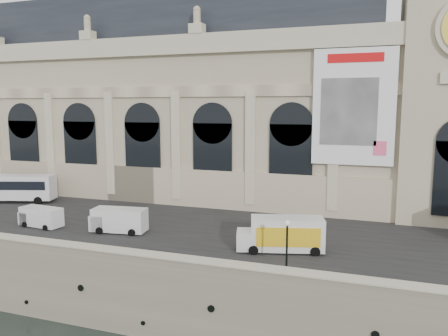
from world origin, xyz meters
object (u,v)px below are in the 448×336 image
object	(u,v)px
bus_left	(7,187)
lamp_right	(287,248)
van_c	(116,220)
box_truck	(282,234)
van_b	(39,217)

from	to	relation	value
bus_left	lamp_right	xyz separation A→B (m)	(41.33, -13.58, 0.06)
van_c	box_truck	distance (m)	17.58
lamp_right	van_b	bearing A→B (deg)	170.17
van_c	lamp_right	world-z (taller)	lamp_right
box_truck	lamp_right	size ratio (longest dim) A/B	1.86
bus_left	van_c	bearing A→B (deg)	-19.25
bus_left	box_truck	bearing A→B (deg)	-11.52
bus_left	box_truck	world-z (taller)	bus_left
van_b	box_truck	bearing A→B (deg)	1.20
lamp_right	bus_left	bearing A→B (deg)	161.81
bus_left	van_b	size ratio (longest dim) A/B	2.55
bus_left	van_c	size ratio (longest dim) A/B	2.17
box_truck	bus_left	bearing A→B (deg)	168.48
box_truck	lamp_right	distance (m)	5.67
van_b	lamp_right	bearing A→B (deg)	-9.83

